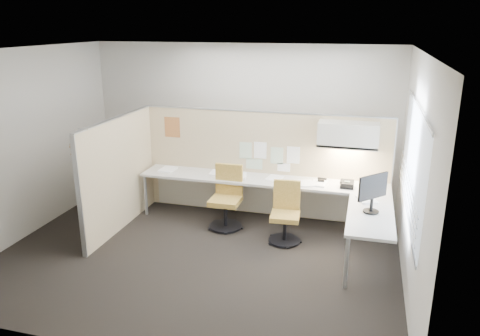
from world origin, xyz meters
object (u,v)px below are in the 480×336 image
(desk, at_px, (280,191))
(phone, at_px, (347,184))
(chair_left, at_px, (227,199))
(chair_right, at_px, (285,214))
(monitor, at_px, (373,191))

(desk, distance_m, phone, 1.03)
(chair_left, height_order, phone, chair_left)
(chair_right, relative_size, phone, 4.25)
(monitor, bearing_deg, chair_right, 116.18)
(chair_right, height_order, monitor, monitor)
(chair_left, relative_size, monitor, 1.88)
(desk, distance_m, chair_right, 0.53)
(chair_right, bearing_deg, chair_left, 160.68)
(desk, height_order, chair_left, chair_left)
(chair_left, bearing_deg, phone, 8.97)
(chair_left, bearing_deg, chair_right, -14.79)
(monitor, xyz_separation_m, phone, (-0.36, 0.91, -0.25))
(chair_right, relative_size, monitor, 1.71)
(chair_right, height_order, phone, chair_right)
(chair_left, relative_size, phone, 4.69)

